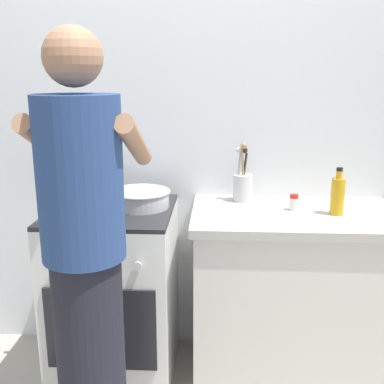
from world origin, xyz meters
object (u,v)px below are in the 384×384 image
at_px(pot, 81,197).
at_px(oil_bottle, 338,195).
at_px(utensil_crock, 243,185).
at_px(person, 86,266).
at_px(mixing_bowl, 141,198).
at_px(stove_range, 115,293).
at_px(spice_bottle, 294,203).

height_order(pot, oil_bottle, oil_bottle).
height_order(utensil_crock, oil_bottle, utensil_crock).
bearing_deg(person, oil_bottle, 28.97).
relative_size(mixing_bowl, oil_bottle, 1.32).
bearing_deg(person, utensil_crock, 52.44).
distance_m(stove_range, spice_bottle, 1.02).
bearing_deg(oil_bottle, utensil_crock, 153.59).
height_order(stove_range, utensil_crock, utensil_crock).
height_order(stove_range, spice_bottle, spice_bottle).
bearing_deg(mixing_bowl, oil_bottle, -4.25).
relative_size(stove_range, mixing_bowl, 3.02).
xyz_separation_m(mixing_bowl, spice_bottle, (0.75, -0.01, -0.01)).
xyz_separation_m(mixing_bowl, utensil_crock, (0.51, 0.14, 0.04)).
distance_m(spice_bottle, oil_bottle, 0.21).
relative_size(utensil_crock, oil_bottle, 1.36).
xyz_separation_m(spice_bottle, person, (-0.85, -0.63, -0.08)).
bearing_deg(utensil_crock, stove_range, -163.69).
relative_size(stove_range, pot, 3.26).
bearing_deg(oil_bottle, spice_bottle, 163.32).
bearing_deg(stove_range, person, -85.98).
height_order(utensil_crock, person, person).
distance_m(utensil_crock, person, 1.01).
distance_m(stove_range, pot, 0.53).
bearing_deg(stove_range, spice_bottle, 2.11).
height_order(pot, utensil_crock, utensil_crock).
height_order(spice_bottle, person, person).
bearing_deg(person, mixing_bowl, 81.40).
distance_m(pot, utensil_crock, 0.82).
bearing_deg(oil_bottle, mixing_bowl, 175.75).
height_order(stove_range, pot, pot).
relative_size(mixing_bowl, spice_bottle, 3.76).
distance_m(mixing_bowl, utensil_crock, 0.53).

